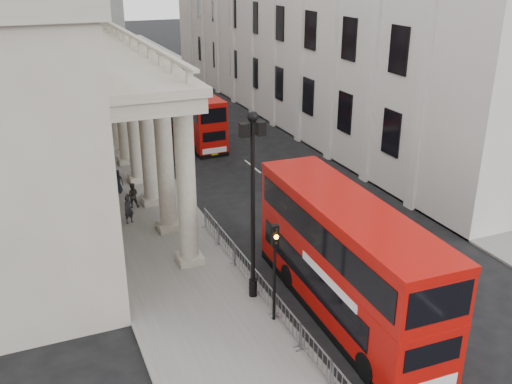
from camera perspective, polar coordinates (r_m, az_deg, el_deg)
name	(u,v)px	position (r m, az deg, el deg)	size (l,w,h in m)	color
ground	(307,347)	(22.94, 5.10, -15.14)	(260.00, 260.00, 0.00)	black
sidewalk_west	(104,142)	(48.36, -14.93, 4.84)	(6.00, 140.00, 0.12)	slate
sidewalk_east	(286,122)	(52.95, 3.05, 7.05)	(3.00, 140.00, 0.12)	slate
kerb	(140,138)	(48.80, -11.51, 5.32)	(0.20, 140.00, 0.14)	slate
lamp_post_south	(253,195)	(23.40, -0.33, -0.34)	(1.05, 0.44, 8.32)	black
lamp_post_mid	(159,109)	(37.98, -9.70, 8.23)	(1.05, 0.44, 8.32)	black
lamp_post_north	(115,68)	(53.38, -13.88, 11.91)	(1.05, 0.44, 8.32)	black
traffic_light	(275,255)	(22.54, 1.90, -6.36)	(0.28, 0.33, 4.30)	black
crowd_barriers	(275,304)	(24.04, 1.91, -11.15)	(0.50, 18.75, 1.10)	gray
bus_near	(346,258)	(23.66, 8.96, -6.51)	(3.16, 11.70, 5.02)	#AC0C07
bus_far	(193,115)	(46.96, -6.34, 7.64)	(2.67, 9.72, 4.16)	#BD0D08
pedestrian_a	(129,210)	(32.65, -12.61, -1.72)	(0.59, 0.39, 1.63)	black
pedestrian_b	(132,195)	(34.69, -12.27, -0.32)	(0.75, 0.58, 1.54)	black
pedestrian_c	(117,181)	(37.12, -13.69, 1.05)	(0.75, 0.49, 1.53)	black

